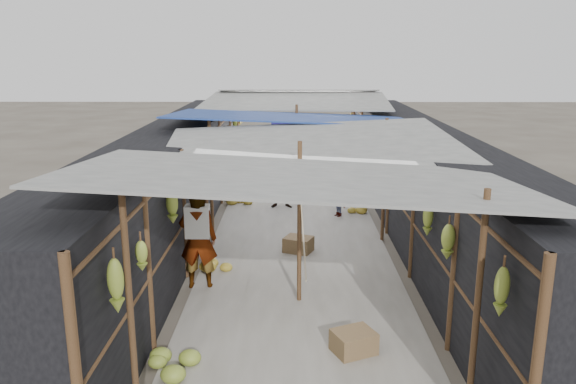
{
  "coord_description": "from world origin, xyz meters",
  "views": [
    {
      "loc": [
        -0.12,
        -5.34,
        3.9
      ],
      "look_at": [
        -0.19,
        5.24,
        1.25
      ],
      "focal_mm": 35.0,
      "sensor_mm": 36.0,
      "label": 1
    }
  ],
  "objects_px": {
    "black_basin": "(325,181)",
    "shopper_blue": "(285,181)",
    "vendor_elderly": "(198,239)",
    "vendor_seated": "(338,198)",
    "crate_near": "(298,245)"
  },
  "relations": [
    {
      "from": "vendor_seated",
      "to": "vendor_elderly",
      "type": "bearing_deg",
      "value": -65.43
    },
    {
      "from": "vendor_elderly",
      "to": "vendor_seated",
      "type": "height_order",
      "value": "vendor_elderly"
    },
    {
      "from": "crate_near",
      "to": "black_basin",
      "type": "relative_size",
      "value": 0.86
    },
    {
      "from": "crate_near",
      "to": "shopper_blue",
      "type": "bearing_deg",
      "value": 118.46
    },
    {
      "from": "vendor_elderly",
      "to": "vendor_seated",
      "type": "distance_m",
      "value": 5.0
    },
    {
      "from": "black_basin",
      "to": "vendor_seated",
      "type": "xyz_separation_m",
      "value": [
        0.1,
        -3.55,
        0.37
      ]
    },
    {
      "from": "crate_near",
      "to": "vendor_seated",
      "type": "relative_size",
      "value": 0.57
    },
    {
      "from": "black_basin",
      "to": "vendor_elderly",
      "type": "bearing_deg",
      "value": -108.38
    },
    {
      "from": "crate_near",
      "to": "vendor_elderly",
      "type": "distance_m",
      "value": 2.51
    },
    {
      "from": "black_basin",
      "to": "vendor_elderly",
      "type": "relative_size",
      "value": 0.36
    },
    {
      "from": "crate_near",
      "to": "vendor_elderly",
      "type": "height_order",
      "value": "vendor_elderly"
    },
    {
      "from": "vendor_elderly",
      "to": "shopper_blue",
      "type": "bearing_deg",
      "value": -105.95
    },
    {
      "from": "crate_near",
      "to": "black_basin",
      "type": "bearing_deg",
      "value": 104.67
    },
    {
      "from": "shopper_blue",
      "to": "vendor_seated",
      "type": "height_order",
      "value": "shopper_blue"
    },
    {
      "from": "black_basin",
      "to": "shopper_blue",
      "type": "height_order",
      "value": "shopper_blue"
    }
  ]
}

